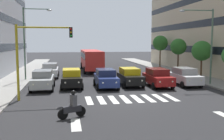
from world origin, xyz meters
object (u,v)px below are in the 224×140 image
at_px(car_1, 158,77).
at_px(car_3, 106,78).
at_px(street_tree_1, 202,51).
at_px(street_tree_3, 160,43).
at_px(car_2, 130,77).
at_px(car_4, 72,78).
at_px(bus_behind_traffic, 91,58).
at_px(street_tree_2, 178,47).
at_px(motorcycle_with_rider, 72,107).
at_px(car_5, 43,80).
at_px(car_0, 185,76).
at_px(car_row2_0, 50,70).
at_px(traffic_light_gantry, 33,50).
at_px(street_lamp_right, 29,36).
at_px(street_lamp_left, 206,38).

bearing_deg(car_1, car_3, -3.58).
xyz_separation_m(street_tree_1, street_tree_3, (0.07, -13.34, 0.82)).
bearing_deg(car_2, car_1, 159.03).
bearing_deg(car_4, bus_behind_traffic, -102.90).
bearing_deg(car_4, car_1, 173.36).
height_order(car_4, street_tree_2, street_tree_2).
bearing_deg(motorcycle_with_rider, car_1, -132.01).
xyz_separation_m(car_5, street_tree_1, (-17.37, -3.77, 2.34)).
relative_size(car_0, car_row2_0, 1.00).
height_order(car_row2_0, traffic_light_gantry, traffic_light_gantry).
height_order(car_5, car_row2_0, same).
height_order(car_2, car_4, same).
height_order(car_2, street_tree_3, street_tree_3).
xyz_separation_m(car_1, street_tree_3, (-6.61, -17.44, 3.15)).
height_order(car_row2_0, street_lamp_right, street_lamp_right).
bearing_deg(bus_behind_traffic, street_tree_3, -166.69).
height_order(motorcycle_with_rider, traffic_light_gantry, traffic_light_gantry).
relative_size(car_3, street_lamp_left, 0.61).
bearing_deg(car_4, street_lamp_right, -49.54).
height_order(car_3, street_lamp_right, street_lamp_right).
relative_size(car_2, traffic_light_gantry, 0.81).
relative_size(car_1, street_lamp_left, 0.61).
bearing_deg(car_row2_0, car_5, 88.68).
relative_size(car_row2_0, bus_behind_traffic, 0.42).
bearing_deg(car_3, street_tree_3, -124.05).
bearing_deg(car_0, street_lamp_left, 169.31).
xyz_separation_m(car_2, bus_behind_traffic, (2.47, -13.75, 0.97)).
bearing_deg(street_lamp_right, car_3, 142.43).
bearing_deg(street_lamp_right, traffic_light_gantry, 99.29).
distance_m(car_4, traffic_light_gantry, 6.34).
xyz_separation_m(car_3, traffic_light_gantry, (5.93, 4.34, 2.79)).
distance_m(bus_behind_traffic, street_lamp_left, 17.98).
relative_size(car_1, car_4, 1.00).
bearing_deg(bus_behind_traffic, street_tree_1, 137.69).
distance_m(car_3, street_lamp_left, 10.45).
bearing_deg(car_2, traffic_light_gantry, 30.68).
xyz_separation_m(car_0, car_3, (7.81, -0.11, 0.00)).
bearing_deg(car_5, car_3, 179.81).
distance_m(car_1, street_tree_1, 8.19).
bearing_deg(street_lamp_right, street_tree_2, -169.67).
height_order(street_lamp_left, street_tree_3, street_lamp_left).
relative_size(bus_behind_traffic, street_lamp_left, 1.45).
height_order(car_3, car_4, same).
distance_m(car_3, street_tree_2, 14.82).
bearing_deg(car_2, bus_behind_traffic, -79.82).
bearing_deg(traffic_light_gantry, street_tree_2, -141.59).
relative_size(car_2, car_3, 1.00).
distance_m(car_1, street_tree_2, 11.77).
relative_size(car_0, street_lamp_left, 0.61).
distance_m(motorcycle_with_rider, street_lamp_left, 16.35).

